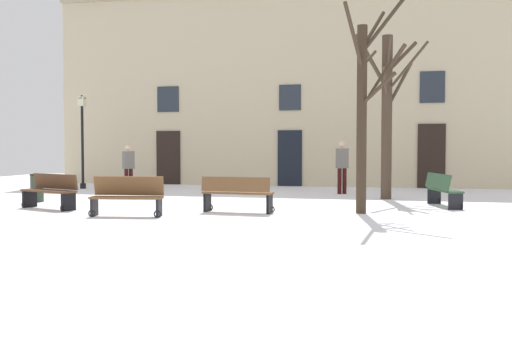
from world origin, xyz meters
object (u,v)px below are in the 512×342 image
tree_near_facade (364,106)px  bench_facing_shops (50,191)px  litter_bin (37,188)px  bench_back_to_back_left (442,189)px  tree_center (387,108)px  streetlamp (82,131)px  person_by_shop_door (342,164)px  bench_back_to_back_right (127,196)px  bench_by_litter_bin (237,193)px  person_crossing_plaza (129,165)px

tree_near_facade → bench_facing_shops: tree_near_facade is taller
litter_bin → bench_back_to_back_left: 11.35m
tree_center → streetlamp: (-11.23, 2.03, -0.56)m
tree_center → person_by_shop_door: size_ratio=2.73×
tree_center → bench_back_to_back_right: (-5.87, -5.57, -2.28)m
streetlamp → bench_by_litter_bin: streetlamp is taller
tree_center → bench_by_litter_bin: (-3.58, -4.35, -2.28)m
bench_facing_shops → bench_back_to_back_left: (9.88, 2.66, -0.01)m
bench_back_to_back_right → litter_bin: bearing=139.5°
tree_near_facade → person_by_shop_door: bearing=98.7°
streetlamp → bench_back_to_back_right: bearing=-54.8°
litter_bin → person_by_shop_door: bearing=28.6°
tree_center → bench_facing_shops: 9.88m
tree_center → person_by_shop_door: tree_center is taller
litter_bin → person_crossing_plaza: size_ratio=0.48×
tree_center → tree_near_facade: bearing=-98.8°
litter_bin → bench_by_litter_bin: 6.46m
litter_bin → bench_back_to_back_right: size_ratio=0.47×
bench_by_litter_bin → tree_center: bearing=-125.0°
bench_facing_shops → person_by_shop_door: (7.02, 6.19, 0.55)m
bench_facing_shops → bench_back_to_back_left: bearing=36.1°
streetlamp → person_crossing_plaza: (2.27, -0.86, -1.25)m
bench_back_to_back_right → person_crossing_plaza: person_crossing_plaza is taller
tree_near_facade → bench_back_to_back_left: bearing=44.5°
person_by_shop_door → person_crossing_plaza: person_by_shop_door is taller
tree_center → person_crossing_plaza: 9.22m
tree_center → bench_back_to_back_left: (1.41, -1.90, -2.28)m
tree_near_facade → person_crossing_plaza: size_ratio=3.13×
tree_near_facade → bench_back_to_back_left: (2.02, 1.98, -2.11)m
tree_center → streetlamp: 11.43m
person_by_shop_door → person_crossing_plaza: (-7.52, -0.46, -0.08)m
streetlamp → person_crossing_plaza: bearing=-20.7°
bench_facing_shops → person_by_shop_door: person_by_shop_door is taller
bench_back_to_back_left → bench_by_litter_bin: bench_back_to_back_left is taller
bench_facing_shops → person_crossing_plaza: bearing=116.0°
litter_bin → bench_facing_shops: size_ratio=0.46×
streetlamp → bench_back_to_back_right: streetlamp is taller
bench_back_to_back_right → person_crossing_plaza: size_ratio=1.01×
bench_back_to_back_left → tree_near_facade: bearing=119.8°
bench_back_to_back_left → bench_by_litter_bin: (-4.99, -2.45, 0.01)m
person_by_shop_door → litter_bin: bearing=-178.2°
litter_bin → bench_back_to_back_left: size_ratio=0.47×
tree_center → streetlamp: size_ratio=1.39×
tree_center → tree_near_facade: size_ratio=0.94×
tree_near_facade → person_crossing_plaza: bearing=148.9°
tree_center → litter_bin: (-9.89, -2.97, -2.34)m
tree_center → person_by_shop_door: bearing=131.5°
person_by_shop_door → tree_near_facade: bearing=-108.1°
streetlamp → bench_facing_shops: 7.35m
bench_facing_shops → tree_near_facade: bearing=26.0°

